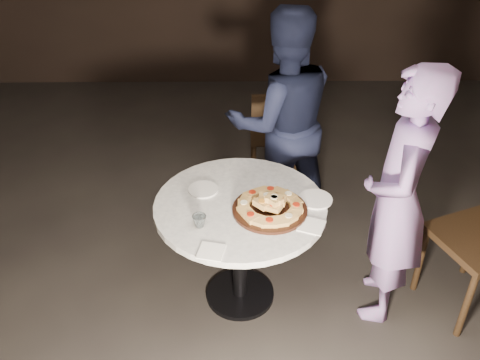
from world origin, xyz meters
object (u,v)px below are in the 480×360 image
object	(u,v)px
serving_board	(270,210)
diner_navy	(282,122)
diner_teal	(397,200)
table	(240,223)
water_glass	(199,221)
chair_far	(276,131)
focaccia_pile	(271,205)

from	to	relation	value
serving_board	diner_navy	world-z (taller)	diner_navy
diner_teal	diner_navy	bearing A→B (deg)	-132.72
table	diner_navy	distance (m)	0.93
water_glass	chair_far	size ratio (longest dim) A/B	0.09
chair_far	diner_navy	world-z (taller)	diner_navy
serving_board	diner_teal	xyz separation A→B (m)	(0.71, 0.01, 0.05)
water_glass	focaccia_pile	bearing A→B (deg)	18.19
serving_board	focaccia_pile	distance (m)	0.04
table	diner_navy	world-z (taller)	diner_navy
table	water_glass	bearing A→B (deg)	-137.65
serving_board	diner_teal	size ratio (longest dim) A/B	0.26
serving_board	chair_far	bearing A→B (deg)	84.43
serving_board	water_glass	distance (m)	0.41
chair_far	diner_teal	bearing A→B (deg)	113.25
focaccia_pile	water_glass	world-z (taller)	focaccia_pile
focaccia_pile	chair_far	size ratio (longest dim) A/B	0.44
focaccia_pile	diner_teal	bearing A→B (deg)	0.96
focaccia_pile	diner_navy	world-z (taller)	diner_navy
chair_far	diner_teal	size ratio (longest dim) A/B	0.53
diner_teal	serving_board	bearing A→B (deg)	-73.96
table	focaccia_pile	bearing A→B (deg)	-23.34
chair_far	water_glass	bearing A→B (deg)	71.45
water_glass	diner_navy	bearing A→B (deg)	63.73
chair_far	diner_navy	distance (m)	0.56
table	serving_board	bearing A→B (deg)	-23.52
serving_board	chair_far	distance (m)	1.42
water_glass	diner_teal	distance (m)	1.11
serving_board	diner_navy	xyz separation A→B (m)	(0.14, 0.93, 0.06)
serving_board	focaccia_pile	xyz separation A→B (m)	(0.00, -0.00, 0.04)
diner_teal	focaccia_pile	bearing A→B (deg)	-73.87
water_glass	serving_board	bearing A→B (deg)	18.49
diner_navy	focaccia_pile	bearing A→B (deg)	71.30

